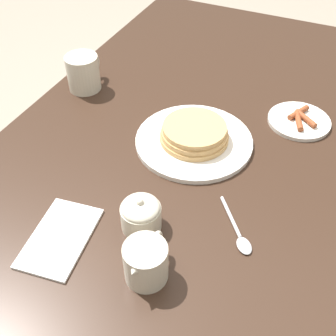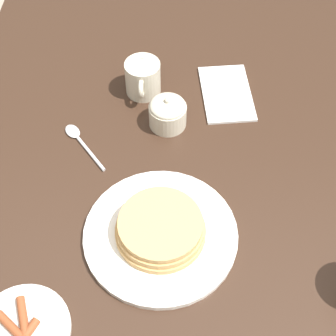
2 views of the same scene
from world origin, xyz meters
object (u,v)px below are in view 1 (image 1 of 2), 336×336
Objects in this scene: creamer_pitcher at (146,262)px; pancake_plate at (195,137)px; sugar_bowl at (142,214)px; spoon at (239,235)px; napkin at (60,238)px; coffee_mug at (84,72)px; side_plate_bacon at (299,120)px.

pancake_plate is at bearing 8.53° from creamer_pitcher.
sugar_bowl is 0.19m from spoon.
napkin is (0.00, 0.18, -0.04)m from creamer_pitcher.
pancake_plate is 0.37m from creamer_pitcher.
coffee_mug reaches higher than spoon.
sugar_bowl is at bearing 179.70° from pancake_plate.
pancake_plate is 3.54× the size of sugar_bowl.
sugar_bowl is at bearing -135.42° from coffee_mug.
pancake_plate is 2.45× the size of creamer_pitcher.
side_plate_bacon is 0.50m from sugar_bowl.
creamer_pitcher is at bearing -149.35° from sugar_bowl.
spoon is (-0.22, -0.18, -0.02)m from pancake_plate.
side_plate_bacon is at bearing -24.65° from sugar_bowl.
coffee_mug is at bearing 27.07° from napkin.
pancake_plate is 1.50× the size of napkin.
coffee_mug is 1.56× the size of sugar_bowl.
side_plate_bacon is (0.18, -0.21, -0.01)m from pancake_plate.
sugar_bowl is at bearing 30.65° from creamer_pitcher.
sugar_bowl reaches higher than pancake_plate.
coffee_mug is 0.99× the size of spoon.
creamer_pitcher reaches higher than napkin.
spoon is at bearing -39.17° from creamer_pitcher.
pancake_plate is 0.28m from side_plate_bacon.
sugar_bowl is 0.63× the size of spoon.
napkin is (-0.46, -0.23, -0.05)m from coffee_mug.
pancake_plate reaches higher than napkin.
side_plate_bacon reaches higher than spoon.
creamer_pitcher is at bearing 140.83° from spoon.
coffee_mug is 0.66× the size of napkin.
napkin is (-0.36, 0.13, -0.02)m from pancake_plate.
pancake_plate is 1.79× the size of side_plate_bacon.
napkin is at bearing 148.39° from side_plate_bacon.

